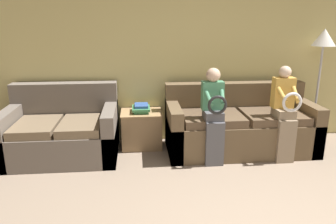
{
  "coord_description": "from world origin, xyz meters",
  "views": [
    {
      "loc": [
        -1.15,
        -1.93,
        1.82
      ],
      "look_at": [
        -0.8,
        1.7,
        0.76
      ],
      "focal_mm": 35.0,
      "sensor_mm": 36.0,
      "label": 1
    }
  ],
  "objects_px": {
    "couch_main": "(239,127)",
    "side_shelf": "(142,129)",
    "child_left_seated": "(214,111)",
    "child_right_seated": "(285,110)",
    "floor_lamp": "(323,47)",
    "couch_side": "(63,133)",
    "book_stack": "(141,108)"
  },
  "relations": [
    {
      "from": "couch_main",
      "to": "side_shelf",
      "type": "xyz_separation_m",
      "value": [
        -1.37,
        0.25,
        -0.07
      ]
    },
    {
      "from": "child_left_seated",
      "to": "child_right_seated",
      "type": "relative_size",
      "value": 0.99
    },
    {
      "from": "child_right_seated",
      "to": "floor_lamp",
      "type": "bearing_deg",
      "value": 38.25
    },
    {
      "from": "side_shelf",
      "to": "floor_lamp",
      "type": "bearing_deg",
      "value": -0.37
    },
    {
      "from": "couch_side",
      "to": "side_shelf",
      "type": "distance_m",
      "value": 1.09
    },
    {
      "from": "couch_side",
      "to": "child_left_seated",
      "type": "xyz_separation_m",
      "value": [
        1.97,
        -0.38,
        0.36
      ]
    },
    {
      "from": "book_stack",
      "to": "floor_lamp",
      "type": "height_order",
      "value": "floor_lamp"
    },
    {
      "from": "couch_main",
      "to": "child_right_seated",
      "type": "distance_m",
      "value": 0.68
    },
    {
      "from": "side_shelf",
      "to": "book_stack",
      "type": "distance_m",
      "value": 0.3
    },
    {
      "from": "couch_main",
      "to": "child_right_seated",
      "type": "xyz_separation_m",
      "value": [
        0.47,
        -0.37,
        0.34
      ]
    },
    {
      "from": "couch_side",
      "to": "child_right_seated",
      "type": "bearing_deg",
      "value": -7.61
    },
    {
      "from": "child_left_seated",
      "to": "book_stack",
      "type": "distance_m",
      "value": 1.1
    },
    {
      "from": "couch_side",
      "to": "floor_lamp",
      "type": "distance_m",
      "value": 3.83
    },
    {
      "from": "couch_side",
      "to": "child_left_seated",
      "type": "height_order",
      "value": "child_left_seated"
    },
    {
      "from": "couch_main",
      "to": "floor_lamp",
      "type": "xyz_separation_m",
      "value": [
        1.23,
        0.23,
        1.08
      ]
    },
    {
      "from": "child_left_seated",
      "to": "child_right_seated",
      "type": "distance_m",
      "value": 0.93
    },
    {
      "from": "side_shelf",
      "to": "couch_main",
      "type": "bearing_deg",
      "value": -10.44
    },
    {
      "from": "floor_lamp",
      "to": "couch_main",
      "type": "bearing_deg",
      "value": -169.17
    },
    {
      "from": "child_left_seated",
      "to": "child_right_seated",
      "type": "xyz_separation_m",
      "value": [
        0.93,
        -0.0,
        -0.0
      ]
    },
    {
      "from": "book_stack",
      "to": "floor_lamp",
      "type": "relative_size",
      "value": 0.19
    },
    {
      "from": "couch_main",
      "to": "book_stack",
      "type": "bearing_deg",
      "value": 169.41
    },
    {
      "from": "couch_side",
      "to": "child_left_seated",
      "type": "bearing_deg",
      "value": -11.06
    },
    {
      "from": "child_left_seated",
      "to": "side_shelf",
      "type": "bearing_deg",
      "value": 145.7
    },
    {
      "from": "child_right_seated",
      "to": "floor_lamp",
      "type": "relative_size",
      "value": 0.74
    },
    {
      "from": "couch_side",
      "to": "floor_lamp",
      "type": "bearing_deg",
      "value": 3.34
    },
    {
      "from": "child_right_seated",
      "to": "book_stack",
      "type": "height_order",
      "value": "child_right_seated"
    },
    {
      "from": "book_stack",
      "to": "floor_lamp",
      "type": "distance_m",
      "value": 2.73
    },
    {
      "from": "child_left_seated",
      "to": "side_shelf",
      "type": "xyz_separation_m",
      "value": [
        -0.9,
        0.61,
        -0.42
      ]
    },
    {
      "from": "couch_side",
      "to": "side_shelf",
      "type": "relative_size",
      "value": 2.49
    },
    {
      "from": "child_right_seated",
      "to": "side_shelf",
      "type": "height_order",
      "value": "child_right_seated"
    },
    {
      "from": "child_left_seated",
      "to": "child_right_seated",
      "type": "bearing_deg",
      "value": -0.16
    },
    {
      "from": "child_left_seated",
      "to": "floor_lamp",
      "type": "height_order",
      "value": "floor_lamp"
    }
  ]
}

